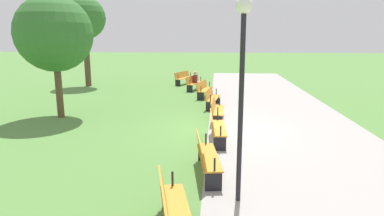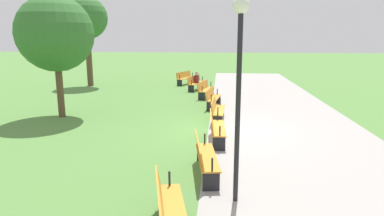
# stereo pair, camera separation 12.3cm
# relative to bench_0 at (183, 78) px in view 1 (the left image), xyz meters

# --- Properties ---
(ground_plane) EXTENTS (120.00, 120.00, 0.00)m
(ground_plane) POSITION_rel_bench_0_xyz_m (11.60, 2.47, -0.48)
(ground_plane) COLOR #54843D
(path_paving) EXTENTS (38.45, 5.73, 0.01)m
(path_paving) POSITION_rel_bench_0_xyz_m (11.60, 4.95, -0.48)
(path_paving) COLOR #A39E99
(path_paving) RESTS_ON ground
(bench_0) EXTENTS (1.98, 1.21, 0.89)m
(bench_0) POSITION_rel_bench_0_xyz_m (0.00, 0.00, 0.00)
(bench_0) COLOR orange
(bench_0) RESTS_ON ground
(bench_1) EXTENTS (2.01, 1.06, 0.89)m
(bench_1) POSITION_rel_bench_0_xyz_m (2.48, 0.94, 0.00)
(bench_1) COLOR orange
(bench_1) RESTS_ON ground
(bench_2) EXTENTS (2.01, 0.90, 0.89)m
(bench_2) POSITION_rel_bench_0_xyz_m (5.03, 1.65, 0.00)
(bench_2) COLOR orange
(bench_2) RESTS_ON ground
(bench_3) EXTENTS (2.00, 0.73, 0.89)m
(bench_3) POSITION_rel_bench_0_xyz_m (7.64, 2.13, 0.00)
(bench_3) COLOR orange
(bench_3) RESTS_ON ground
(bench_4) EXTENTS (1.98, 0.56, 0.89)m
(bench_4) POSITION_rel_bench_0_xyz_m (10.28, 2.37, 0.00)
(bench_4) COLOR orange
(bench_4) RESTS_ON ground
(bench_5) EXTENTS (1.98, 0.56, 0.89)m
(bench_5) POSITION_rel_bench_0_xyz_m (12.93, 2.37, 0.00)
(bench_5) COLOR orange
(bench_5) RESTS_ON ground
(bench_6) EXTENTS (2.00, 0.73, 0.89)m
(bench_6) POSITION_rel_bench_0_xyz_m (15.57, 2.13, 0.00)
(bench_6) COLOR orange
(bench_6) RESTS_ON ground
(bench_7) EXTENTS (2.01, 0.90, 0.89)m
(bench_7) POSITION_rel_bench_0_xyz_m (18.17, 1.65, 0.00)
(bench_7) COLOR orange
(bench_7) RESTS_ON ground
(person_seated) EXTENTS (0.45, 0.58, 1.20)m
(person_seated) POSITION_rel_bench_0_xyz_m (2.53, 1.08, 0.16)
(person_seated) COLOR maroon
(person_seated) RESTS_ON ground
(tree_0) EXTENTS (3.06, 3.06, 4.97)m
(tree_0) POSITION_rel_bench_0_xyz_m (10.11, -4.17, 2.95)
(tree_0) COLOR brown
(tree_0) RESTS_ON ground
(tree_1) EXTENTS (2.78, 2.78, 5.94)m
(tree_1) POSITION_rel_bench_0_xyz_m (1.28, -6.43, 4.00)
(tree_1) COLOR brown
(tree_1) RESTS_ON ground
(lamp_post) EXTENTS (0.32, 0.32, 4.04)m
(lamp_post) POSITION_rel_bench_0_xyz_m (16.86, 2.84, 2.33)
(lamp_post) COLOR black
(lamp_post) RESTS_ON ground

